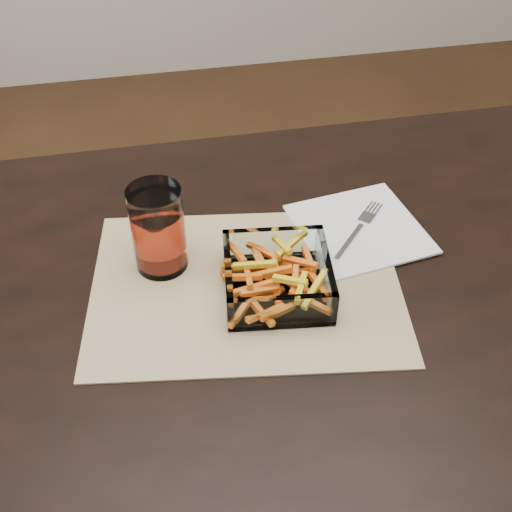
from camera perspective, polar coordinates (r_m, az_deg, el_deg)
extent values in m
cube|color=black|center=(0.95, 8.53, -3.76)|extent=(1.60, 0.90, 0.03)
cube|color=tan|center=(0.94, -0.90, -2.62)|extent=(0.49, 0.39, 0.00)
cube|color=white|center=(0.93, 1.87, -2.89)|extent=(0.17, 0.17, 0.01)
cube|color=white|center=(0.96, 1.48, 1.08)|extent=(0.15, 0.03, 0.06)
cube|color=white|center=(0.86, 2.37, -5.04)|extent=(0.15, 0.03, 0.06)
cube|color=white|center=(0.91, -2.47, -2.05)|extent=(0.03, 0.15, 0.06)
cube|color=white|center=(0.92, 6.22, -1.58)|extent=(0.03, 0.15, 0.06)
cylinder|color=white|center=(0.94, -8.70, 2.38)|extent=(0.08, 0.08, 0.14)
cylinder|color=red|center=(0.95, -8.60, 1.67)|extent=(0.07, 0.07, 0.09)
cube|color=white|center=(1.04, 9.19, 2.41)|extent=(0.22, 0.22, 0.00)
cube|color=silver|center=(1.01, 8.28, 1.27)|extent=(0.07, 0.08, 0.00)
cube|color=silver|center=(1.06, 9.80, 3.38)|extent=(0.03, 0.04, 0.00)
cube|color=silver|center=(1.08, 9.99, 4.36)|extent=(0.02, 0.03, 0.00)
cube|color=silver|center=(1.08, 10.27, 4.26)|extent=(0.02, 0.03, 0.00)
cube|color=silver|center=(1.08, 10.55, 4.16)|extent=(0.02, 0.03, 0.00)
cube|color=silver|center=(1.08, 10.83, 4.06)|extent=(0.02, 0.03, 0.00)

